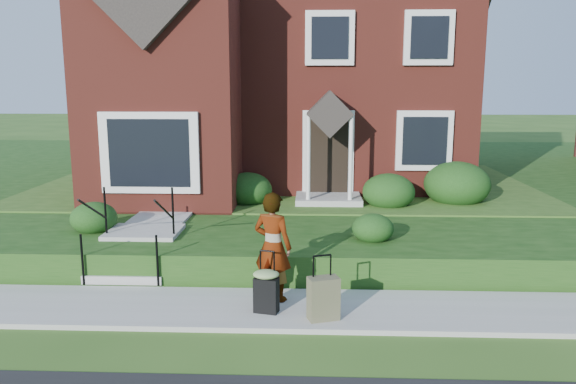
{
  "coord_description": "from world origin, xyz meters",
  "views": [
    {
      "loc": [
        0.75,
        -8.23,
        3.48
      ],
      "look_at": [
        0.34,
        2.0,
        1.52
      ],
      "focal_mm": 35.0,
      "sensor_mm": 36.0,
      "label": 1
    }
  ],
  "objects_px": {
    "woman": "(273,247)",
    "suitcase_olive": "(323,298)",
    "suitcase_black": "(266,289)",
    "front_steps": "(138,247)"
  },
  "relations": [
    {
      "from": "woman",
      "to": "suitcase_olive",
      "type": "xyz_separation_m",
      "value": [
        0.79,
        -0.75,
        -0.56
      ]
    },
    {
      "from": "woman",
      "to": "suitcase_black",
      "type": "relative_size",
      "value": 1.83
    },
    {
      "from": "front_steps",
      "to": "woman",
      "type": "distance_m",
      "value": 3.11
    },
    {
      "from": "woman",
      "to": "front_steps",
      "type": "bearing_deg",
      "value": -6.81
    },
    {
      "from": "woman",
      "to": "suitcase_black",
      "type": "xyz_separation_m",
      "value": [
        -0.07,
        -0.52,
        -0.51
      ]
    },
    {
      "from": "front_steps",
      "to": "suitcase_olive",
      "type": "distance_m",
      "value": 4.14
    },
    {
      "from": "woman",
      "to": "suitcase_olive",
      "type": "height_order",
      "value": "woman"
    },
    {
      "from": "woman",
      "to": "suitcase_olive",
      "type": "distance_m",
      "value": 1.22
    },
    {
      "from": "suitcase_black",
      "to": "woman",
      "type": "bearing_deg",
      "value": 96.53
    },
    {
      "from": "suitcase_black",
      "to": "suitcase_olive",
      "type": "distance_m",
      "value": 0.89
    }
  ]
}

